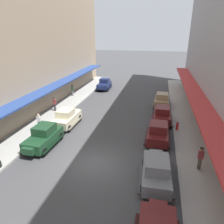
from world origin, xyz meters
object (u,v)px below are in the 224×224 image
object	(u,v)px
parked_car_1	(162,100)
pedestrian_4	(55,104)
fire_hydrant	(177,126)
parked_car_6	(67,117)
pedestrian_2	(39,121)
pedestrian_0	(72,90)
pedestrian_3	(200,158)
parked_car_5	(44,136)
parked_car_0	(104,84)
parked_car_7	(156,170)
parked_car_4	(158,132)
parked_car_3	(162,114)

from	to	relation	value
parked_car_1	pedestrian_4	xyz separation A→B (m)	(-12.62, -4.94, 0.07)
fire_hydrant	parked_car_6	bearing A→B (deg)	-173.68
pedestrian_2	pedestrian_0	bearing A→B (deg)	97.08
pedestrian_2	pedestrian_3	bearing A→B (deg)	-12.58
parked_car_5	pedestrian_2	distance (m)	3.26
pedestrian_0	pedestrian_3	xyz separation A→B (m)	(15.72, -14.70, 0.00)
parked_car_0	parked_car_7	xyz separation A→B (m)	(9.26, -21.87, 0.00)
parked_car_1	parked_car_7	bearing A→B (deg)	-91.08
pedestrian_2	parked_car_0	bearing A→B (deg)	82.82
parked_car_4	parked_car_3	bearing A→B (deg)	85.68
parked_car_4	parked_car_7	size ratio (longest dim) A/B	0.99
parked_car_7	pedestrian_2	bearing A→B (deg)	155.81
parked_car_6	pedestrian_4	bearing A→B (deg)	132.84
parked_car_0	parked_car_3	xyz separation A→B (m)	(9.58, -11.98, 0.00)
parked_car_4	parked_car_6	world-z (taller)	same
pedestrian_2	pedestrian_3	size ratio (longest dim) A/B	0.98
parked_car_3	pedestrian_3	size ratio (longest dim) A/B	2.55
parked_car_7	pedestrian_3	size ratio (longest dim) A/B	2.58
parked_car_5	pedestrian_3	distance (m)	12.31
parked_car_3	pedestrian_4	xyz separation A→B (m)	(-12.66, 0.25, 0.07)
pedestrian_4	fire_hydrant	bearing A→B (deg)	-8.47
parked_car_3	parked_car_7	distance (m)	9.89
parked_car_5	fire_hydrant	size ratio (longest dim) A/B	5.23
parked_car_5	pedestrian_2	xyz separation A→B (m)	(-2.00, 2.58, 0.05)
parked_car_5	fire_hydrant	world-z (taller)	parked_car_5
parked_car_5	parked_car_6	distance (m)	4.29
parked_car_7	pedestrian_2	distance (m)	12.47
parked_car_0	pedestrian_2	distance (m)	16.89
parked_car_0	pedestrian_4	xyz separation A→B (m)	(-3.07, -11.73, 0.07)
parked_car_3	parked_car_7	world-z (taller)	same
parked_car_7	pedestrian_3	xyz separation A→B (m)	(2.91, 1.92, 0.07)
parked_car_4	parked_car_5	distance (m)	9.85
parked_car_5	pedestrian_0	bearing A→B (deg)	103.66
parked_car_0	parked_car_6	size ratio (longest dim) A/B	1.00
parked_car_1	parked_car_5	bearing A→B (deg)	-127.58
parked_car_1	parked_car_5	xyz separation A→B (m)	(-9.67, -12.56, 0.00)
parked_car_7	fire_hydrant	world-z (taller)	parked_car_7
pedestrian_0	pedestrian_4	size ratio (longest dim) A/B	1.00
parked_car_1	parked_car_6	distance (m)	12.62
parked_car_7	pedestrian_4	bearing A→B (deg)	140.58
parked_car_0	parked_car_7	distance (m)	23.75
parked_car_1	fire_hydrant	size ratio (longest dim) A/B	5.24
parked_car_3	parked_car_6	bearing A→B (deg)	-162.17
parked_car_3	fire_hydrant	world-z (taller)	parked_car_3
parked_car_4	parked_car_1	bearing A→B (deg)	88.23
parked_car_5	pedestrian_2	world-z (taller)	parked_car_5
parked_car_1	parked_car_0	bearing A→B (deg)	144.61
pedestrian_2	pedestrian_4	bearing A→B (deg)	100.81
pedestrian_2	parked_car_6	bearing A→B (deg)	38.62
parked_car_1	fire_hydrant	distance (m)	7.23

